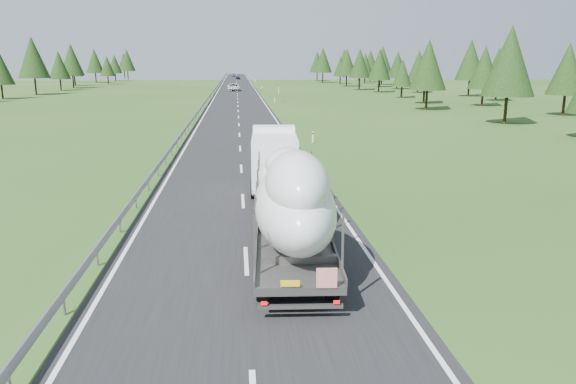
{
  "coord_description": "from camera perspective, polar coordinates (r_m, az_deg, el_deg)",
  "views": [
    {
      "loc": [
        -0.24,
        -19.45,
        7.14
      ],
      "look_at": [
        1.78,
        2.69,
        1.93
      ],
      "focal_mm": 35.0,
      "sensor_mm": 36.0,
      "label": 1
    }
  ],
  "objects": [
    {
      "name": "ground",
      "position": [
        20.72,
        -4.27,
        -7.0
      ],
      "size": [
        400.0,
        400.0,
        0.0
      ],
      "primitive_type": "plane",
      "color": "#274717",
      "rests_on": "ground"
    },
    {
      "name": "road_surface",
      "position": [
        119.66,
        -5.17,
        9.72
      ],
      "size": [
        10.0,
        400.0,
        0.02
      ],
      "primitive_type": "cube",
      "color": "black",
      "rests_on": "ground"
    },
    {
      "name": "guardrail",
      "position": [
        119.68,
        -7.75,
        9.94
      ],
      "size": [
        0.1,
        400.0,
        0.76
      ],
      "color": "slate",
      "rests_on": "ground"
    },
    {
      "name": "marker_posts",
      "position": [
        174.7,
        -3.06,
        11.0
      ],
      "size": [
        0.13,
        350.08,
        1.0
      ],
      "color": "silver",
      "rests_on": "ground"
    },
    {
      "name": "highway_sign",
      "position": [
        99.87,
        -0.95,
        10.13
      ],
      "size": [
        0.08,
        0.9,
        2.6
      ],
      "color": "slate",
      "rests_on": "ground"
    },
    {
      "name": "tree_line_right",
      "position": [
        117.73,
        14.48,
        12.62
      ],
      "size": [
        26.69,
        259.99,
        12.15
      ],
      "color": "black",
      "rests_on": "ground"
    },
    {
      "name": "boat_truck",
      "position": [
        23.29,
        -0.12,
        0.91
      ],
      "size": [
        3.34,
        18.74,
        4.38
      ],
      "color": "white",
      "rests_on": "ground"
    },
    {
      "name": "distant_van",
      "position": [
        139.37,
        -5.55,
        10.55
      ],
      "size": [
        3.22,
        6.39,
        1.73
      ],
      "primitive_type": "imported",
      "rotation": [
        0.0,
        0.0,
        0.06
      ],
      "color": "silver",
      "rests_on": "ground"
    },
    {
      "name": "distant_car_dark",
      "position": [
        226.93,
        -5.12,
        11.5
      ],
      "size": [
        1.84,
        3.92,
        1.3
      ],
      "primitive_type": "imported",
      "rotation": [
        0.0,
        0.0,
        0.08
      ],
      "color": "black",
      "rests_on": "ground"
    },
    {
      "name": "distant_car_blue",
      "position": [
        264.25,
        -5.55,
        11.73
      ],
      "size": [
        1.78,
        4.44,
        1.44
      ],
      "primitive_type": "imported",
      "rotation": [
        0.0,
        0.0,
        0.06
      ],
      "color": "#191A46",
      "rests_on": "ground"
    }
  ]
}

